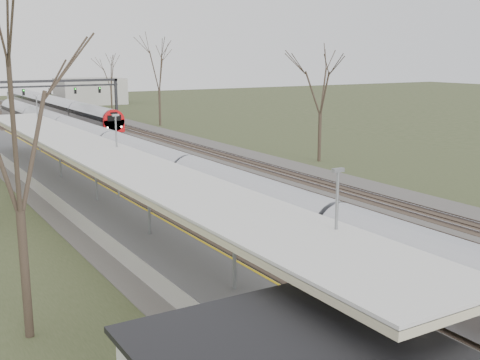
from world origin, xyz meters
name	(u,v)px	position (x,y,z in m)	size (l,w,h in m)	color
track_bed	(123,154)	(0.26, 55.00, 0.06)	(24.00, 160.00, 0.22)	#474442
platform	(80,197)	(-9.05, 37.50, 0.50)	(3.50, 69.00, 1.00)	#9E9B93
canopy	(100,154)	(-9.05, 32.99, 3.93)	(4.10, 50.00, 3.11)	slate
signal_gantry	(44,89)	(0.29, 84.99, 4.91)	(21.00, 0.59, 6.08)	black
tree_west_near	(14,125)	(-16.00, 20.00, 7.29)	(5.00, 5.00, 10.30)	#2D231C
tree_east_far	(321,80)	(14.00, 42.00, 7.29)	(5.00, 5.00, 10.30)	#2D231C
train_near	(113,149)	(-2.50, 49.78, 1.48)	(2.62, 90.21, 3.05)	#B4B6BF
train_far	(51,105)	(4.50, 98.99, 1.48)	(2.62, 60.21, 3.05)	#B4B6BF
passenger	(311,310)	(-8.83, 13.71, 1.78)	(0.57, 0.37, 1.55)	#342D58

